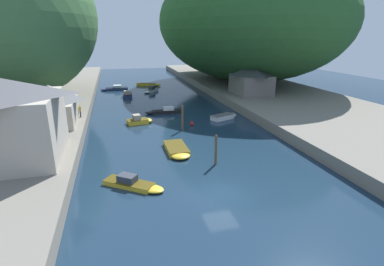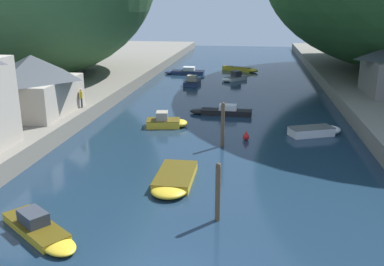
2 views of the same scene
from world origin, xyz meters
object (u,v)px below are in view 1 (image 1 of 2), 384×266
boat_red_skiff (177,150)px  person_on_quay (47,152)px  waterfront_building (7,119)px  boat_navy_launch (151,90)px  boat_cabin_cruiser (140,121)px  person_by_boathouse (80,110)px  right_bank_cottage (251,79)px  boat_near_quay (114,89)px  boat_open_rowboat (164,111)px  boat_far_upstream (225,116)px  channel_buoy_near (192,123)px  boathouse_shed (51,104)px  boat_far_right_bank (127,95)px  boat_white_cruiser (134,184)px  boat_small_dinghy (149,85)px

boat_red_skiff → person_on_quay: bearing=12.9°
waterfront_building → boat_navy_launch: 41.02m
boat_cabin_cruiser → person_on_quay: person_on_quay is taller
person_on_quay → person_by_boathouse: 15.32m
boat_navy_launch → right_bank_cottage: bearing=-176.6°
boat_cabin_cruiser → boat_near_quay: 28.54m
boat_open_rowboat → boat_far_upstream: 9.96m
right_bank_cottage → channel_buoy_near: bearing=-138.7°
boat_cabin_cruiser → channel_buoy_near: bearing=58.3°
waterfront_building → boathouse_shed: size_ratio=1.12×
right_bank_cottage → person_by_boathouse: 31.17m
boat_near_quay → boat_navy_launch: 8.93m
boat_near_quay → boat_far_right_bank: bearing=-163.2°
boathouse_shed → channel_buoy_near: bearing=-2.4°
boat_white_cruiser → boat_red_skiff: bearing=179.3°
channel_buoy_near → person_by_boathouse: (-14.65, 3.22, 2.04)m
boat_open_rowboat → channel_buoy_near: size_ratio=7.92×
right_bank_cottage → boat_open_rowboat: 18.72m
waterfront_building → channel_buoy_near: waterfront_building is taller
waterfront_building → boat_red_skiff: bearing=4.8°
boat_white_cruiser → person_on_quay: 8.18m
boat_red_skiff → right_bank_cottage: bearing=-130.5°
boat_far_right_bank → boat_navy_launch: size_ratio=1.05×
boat_open_rowboat → boat_near_quay: boat_near_quay is taller
boat_open_rowboat → boat_red_skiff: (-1.38, -16.90, -0.06)m
boat_navy_launch → person_on_quay: (-13.70, -38.69, 1.94)m
boat_open_rowboat → boat_white_cruiser: boat_open_rowboat is taller
boat_open_rowboat → boat_far_upstream: (8.32, -5.48, 0.02)m
waterfront_building → boat_far_right_bank: 35.71m
boat_near_quay → person_on_quay: size_ratio=3.57×
boat_far_right_bank → boat_far_upstream: boat_far_right_bank is taller
boat_far_right_bank → boat_red_skiff: size_ratio=0.79×
boat_cabin_cruiser → person_on_quay: bearing=-40.8°
boat_cabin_cruiser → boat_white_cruiser: bearing=-15.9°
boat_near_quay → person_on_quay: (-6.02, -43.25, 1.98)m
boat_cabin_cruiser → person_on_quay: 17.60m
boat_small_dinghy → person_on_quay: (-14.49, -47.34, 2.02)m
boat_open_rowboat → boat_navy_launch: size_ratio=1.54×
boathouse_shed → right_bank_cottage: right_bank_cottage is taller
boathouse_shed → channel_buoy_near: boathouse_shed is taller
boat_small_dinghy → boat_red_skiff: 44.63m
boat_white_cruiser → boat_small_dinghy: bearing=-151.5°
boat_small_dinghy → waterfront_building: bearing=5.6°
boat_far_upstream → channel_buoy_near: bearing=-91.6°
person_on_quay → boat_navy_launch: bearing=-12.7°
boat_white_cruiser → person_by_boathouse: size_ratio=3.02×
boat_red_skiff → boathouse_shed: bearing=-36.4°
boat_red_skiff → channel_buoy_near: 10.09m
boat_cabin_cruiser → boat_open_rowboat: bearing=129.7°
boat_cabin_cruiser → boat_small_dinghy: 32.89m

